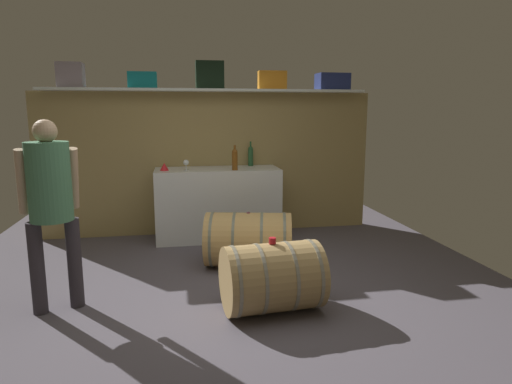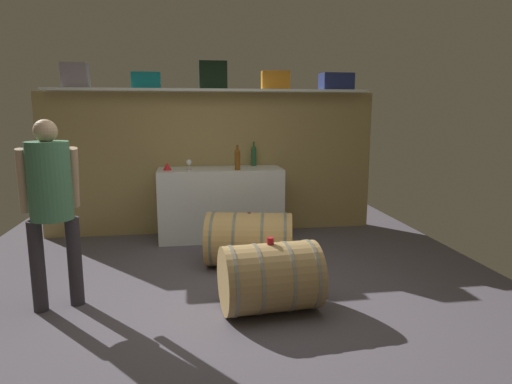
% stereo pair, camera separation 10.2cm
% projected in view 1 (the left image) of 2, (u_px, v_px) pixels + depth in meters
% --- Properties ---
extents(ground_plane, '(5.68, 8.16, 0.02)m').
position_uv_depth(ground_plane, '(224.00, 281.00, 4.44)').
color(ground_plane, '#554F59').
extents(back_wall_panel, '(4.48, 0.10, 1.91)m').
position_uv_depth(back_wall_panel, '(209.00, 163.00, 6.07)').
color(back_wall_panel, '#A08953').
rests_on(back_wall_panel, ground).
extents(high_shelf_board, '(4.13, 0.40, 0.03)m').
position_uv_depth(high_shelf_board, '(208.00, 90.00, 5.75)').
color(high_shelf_board, silver).
rests_on(high_shelf_board, back_wall_panel).
extents(toolcase_grey, '(0.31, 0.29, 0.30)m').
position_uv_depth(toolcase_grey, '(71.00, 75.00, 5.44)').
color(toolcase_grey, gray).
rests_on(toolcase_grey, high_shelf_board).
extents(toolcase_teal, '(0.36, 0.25, 0.20)m').
position_uv_depth(toolcase_teal, '(143.00, 80.00, 5.59)').
color(toolcase_teal, '#0F767D').
rests_on(toolcase_teal, high_shelf_board).
extents(toolcase_black, '(0.35, 0.26, 0.35)m').
position_uv_depth(toolcase_black, '(210.00, 75.00, 5.72)').
color(toolcase_black, black).
rests_on(toolcase_black, high_shelf_board).
extents(toolcase_orange, '(0.38, 0.20, 0.24)m').
position_uv_depth(toolcase_orange, '(272.00, 80.00, 5.87)').
color(toolcase_orange, orange).
rests_on(toolcase_orange, high_shelf_board).
extents(toolcase_navy, '(0.43, 0.29, 0.22)m').
position_uv_depth(toolcase_navy, '(332.00, 82.00, 6.02)').
color(toolcase_navy, navy).
rests_on(toolcase_navy, high_shelf_board).
extents(work_cabinet, '(1.59, 0.60, 0.93)m').
position_uv_depth(work_cabinet, '(218.00, 204.00, 5.82)').
color(work_cabinet, white).
rests_on(work_cabinet, ground).
extents(wine_bottle_amber, '(0.07, 0.07, 0.31)m').
position_uv_depth(wine_bottle_amber, '(235.00, 159.00, 5.57)').
color(wine_bottle_amber, brown).
rests_on(wine_bottle_amber, work_cabinet).
extents(wine_bottle_green, '(0.07, 0.07, 0.33)m').
position_uv_depth(wine_bottle_green, '(251.00, 155.00, 6.01)').
color(wine_bottle_green, '#285732').
rests_on(wine_bottle_green, work_cabinet).
extents(wine_glass, '(0.07, 0.07, 0.13)m').
position_uv_depth(wine_glass, '(186.00, 163.00, 5.58)').
color(wine_glass, white).
rests_on(wine_glass, work_cabinet).
extents(red_funnel, '(0.11, 0.11, 0.10)m').
position_uv_depth(red_funnel, '(164.00, 167.00, 5.55)').
color(red_funnel, red).
rests_on(red_funnel, work_cabinet).
extents(wine_barrel_near, '(0.85, 0.65, 0.59)m').
position_uv_depth(wine_barrel_near, '(272.00, 277.00, 3.71)').
color(wine_barrel_near, '#A1824F').
rests_on(wine_barrel_near, ground).
extents(wine_barrel_far, '(1.01, 0.76, 0.60)m').
position_uv_depth(wine_barrel_far, '(248.00, 239.00, 4.79)').
color(wine_barrel_far, tan).
rests_on(wine_barrel_far, ground).
extents(tasting_cup, '(0.06, 0.06, 0.05)m').
position_uv_depth(tasting_cup, '(272.00, 241.00, 3.65)').
color(tasting_cup, red).
rests_on(tasting_cup, wine_barrel_near).
extents(winemaker_pouring, '(0.51, 0.44, 1.59)m').
position_uv_depth(winemaker_pouring, '(50.00, 196.00, 3.61)').
color(winemaker_pouring, '#312C32').
rests_on(winemaker_pouring, ground).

